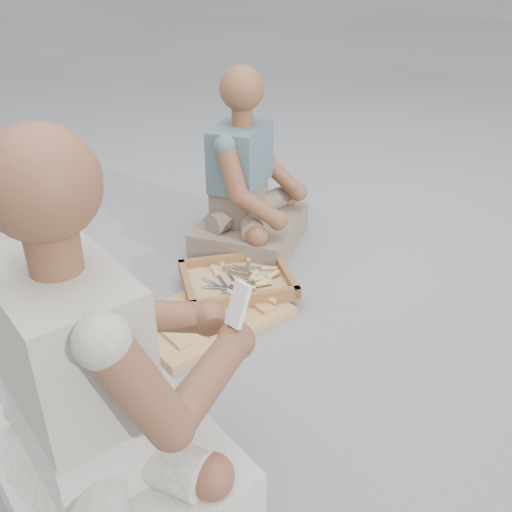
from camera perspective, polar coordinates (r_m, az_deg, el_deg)
ground at (r=2.16m, az=4.21°, el=-8.50°), size 60.00×60.00×0.00m
carved_panel at (r=2.26m, az=-4.66°, el=-6.02°), size 0.60×0.41×0.04m
tool_tray at (r=2.40m, az=-1.90°, el=-2.54°), size 0.55×0.50×0.06m
chisel_0 at (r=2.39m, az=-0.23°, el=-2.33°), size 0.10×0.21×0.02m
chisel_1 at (r=2.39m, az=-0.42°, el=-2.22°), size 0.20×0.13×0.02m
chisel_2 at (r=2.52m, az=-3.46°, el=-0.75°), size 0.07×0.22×0.02m
chisel_3 at (r=2.47m, az=0.86°, el=-1.24°), size 0.18×0.16×0.02m
chisel_4 at (r=2.35m, az=0.29°, el=-2.83°), size 0.22×0.08×0.02m
chisel_5 at (r=2.54m, az=-0.73°, el=-0.26°), size 0.16×0.18×0.02m
chisel_6 at (r=2.33m, az=-1.41°, el=-3.20°), size 0.18×0.16×0.02m
chisel_7 at (r=2.40m, az=1.32°, el=-2.08°), size 0.22×0.04×0.02m
chisel_8 at (r=2.29m, az=0.70°, el=-4.12°), size 0.09×0.21×0.02m
chisel_9 at (r=2.39m, az=0.43°, el=-2.21°), size 0.06×0.22×0.02m
chisel_10 at (r=2.44m, az=-3.96°, el=-1.71°), size 0.07×0.22×0.02m
chisel_11 at (r=2.31m, az=-2.67°, el=-3.62°), size 0.06×0.22×0.02m
wood_chip_0 at (r=2.14m, az=-1.84°, el=-8.82°), size 0.02×0.02×0.00m
wood_chip_1 at (r=2.80m, az=-2.77°, el=1.00°), size 0.02×0.02×0.00m
wood_chip_2 at (r=2.51m, az=2.80°, el=-2.48°), size 0.02×0.02×0.00m
wood_chip_3 at (r=2.54m, az=-3.12°, el=-2.18°), size 0.02×0.02×0.00m
wood_chip_4 at (r=2.25m, az=-5.04°, el=-6.71°), size 0.02×0.02×0.00m
wood_chip_5 at (r=2.77m, az=-1.51°, el=0.70°), size 0.02×0.02×0.00m
wood_chip_6 at (r=2.37m, az=-1.43°, el=-4.54°), size 0.02×0.02×0.00m
wood_chip_7 at (r=2.40m, az=-7.21°, el=-4.36°), size 0.02×0.02×0.00m
wood_chip_8 at (r=2.76m, az=-2.50°, el=0.66°), size 0.02×0.02×0.00m
craftsman at (r=1.48m, az=-15.46°, el=-13.05°), size 0.69×0.67×1.02m
companion at (r=2.70m, az=-0.81°, el=6.59°), size 0.70×0.67×0.85m
mobile_phone at (r=1.48m, az=-1.78°, el=-4.85°), size 0.06×0.06×0.12m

